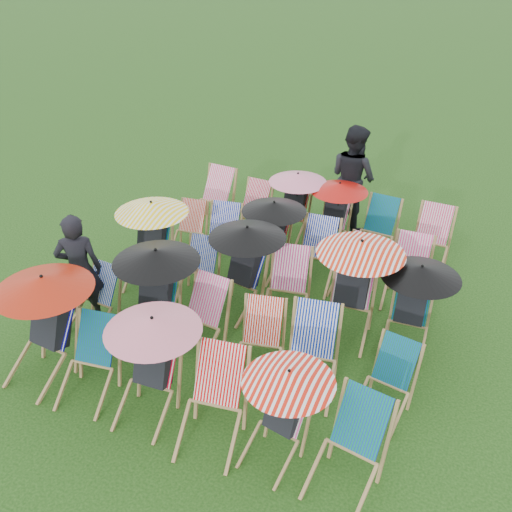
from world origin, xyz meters
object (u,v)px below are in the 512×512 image
at_px(deckchair_29, 430,240).
at_px(person_rear, 353,177).
at_px(deckchair_0, 42,325).
at_px(deckchair_5, 349,450).
at_px(person_left, 79,269).

xyz_separation_m(deckchair_29, person_rear, (-1.61, 0.89, 0.49)).
distance_m(deckchair_0, deckchair_5, 3.99).
height_order(deckchair_29, person_rear, person_rear).
xyz_separation_m(deckchair_5, person_left, (-4.27, 1.22, 0.37)).
relative_size(deckchair_5, person_rear, 0.51).
bearing_deg(person_rear, person_left, 89.58).
bearing_deg(deckchair_5, deckchair_0, -171.42).
distance_m(person_left, person_rear, 5.19).
height_order(deckchair_5, person_left, person_left).
bearing_deg(deckchair_0, person_rear, 71.68).
bearing_deg(person_rear, deckchair_29, -177.76).
distance_m(deckchair_0, person_left, 1.15).
relative_size(deckchair_5, deckchair_29, 1.03).
distance_m(deckchair_5, person_left, 4.45).
height_order(deckchair_0, deckchair_5, deckchair_0).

